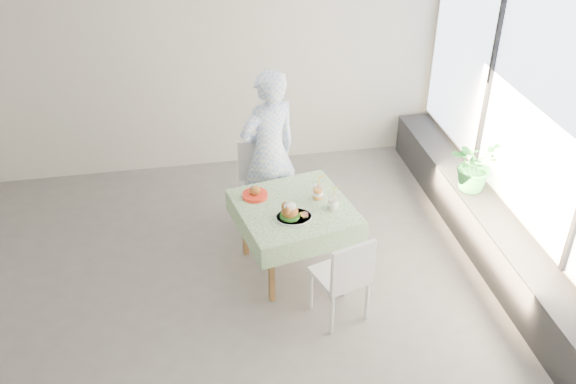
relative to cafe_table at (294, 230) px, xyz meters
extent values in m
plane|color=#5E5B59|center=(-0.79, -0.24, -0.46)|extent=(6.00, 6.00, 0.00)
plane|color=white|center=(-0.79, -0.24, 2.34)|extent=(6.00, 6.00, 0.00)
cube|color=beige|center=(-0.79, 2.26, 0.94)|extent=(6.00, 0.02, 2.80)
cube|color=beige|center=(2.21, -0.24, 0.94)|extent=(0.02, 5.00, 2.80)
cube|color=#D1E0F9|center=(2.18, -0.24, 1.19)|extent=(0.01, 4.80, 2.18)
cube|color=black|center=(2.01, -0.24, -0.21)|extent=(0.40, 4.80, 0.50)
cube|color=brown|center=(0.00, 0.00, 0.25)|extent=(1.06, 1.06, 0.04)
cube|color=white|center=(0.00, 0.00, 0.28)|extent=(1.23, 1.23, 0.01)
cube|color=white|center=(-0.20, 0.71, 0.04)|extent=(0.47, 0.47, 0.04)
cube|color=white|center=(-0.20, 0.92, 0.29)|extent=(0.47, 0.05, 0.47)
cube|color=white|center=(0.27, -0.74, 0.00)|extent=(0.54, 0.54, 0.04)
cube|color=white|center=(0.33, -0.92, 0.23)|extent=(0.42, 0.17, 0.43)
imported|color=#98B8F3|center=(-0.12, 0.76, 0.45)|extent=(0.79, 0.67, 1.83)
cylinder|color=white|center=(-0.04, -0.20, 0.29)|extent=(0.34, 0.34, 0.02)
cylinder|color=#195214|center=(-0.08, -0.20, 0.31)|extent=(0.19, 0.19, 0.02)
ellipsoid|color=#995C24|center=(-0.08, -0.20, 0.36)|extent=(0.16, 0.14, 0.12)
ellipsoid|color=white|center=(-0.08, -0.20, 0.42)|extent=(0.11, 0.11, 0.08)
cylinder|color=maroon|center=(0.06, -0.22, 0.32)|extent=(0.06, 0.06, 0.03)
cylinder|color=white|center=(0.25, 0.09, 0.35)|extent=(0.10, 0.10, 0.14)
cylinder|color=orange|center=(0.25, 0.09, 0.34)|extent=(0.09, 0.09, 0.10)
cylinder|color=white|center=(0.25, 0.09, 0.43)|extent=(0.11, 0.11, 0.01)
cylinder|color=yellow|center=(0.25, 0.09, 0.48)|extent=(0.01, 0.04, 0.20)
cylinder|color=white|center=(0.35, -0.11, 0.35)|extent=(0.09, 0.09, 0.14)
cylinder|color=#EBE8C5|center=(0.35, -0.11, 0.33)|extent=(0.08, 0.08, 0.10)
cylinder|color=white|center=(0.35, -0.11, 0.42)|extent=(0.10, 0.10, 0.01)
cylinder|color=yellow|center=(0.35, -0.11, 0.47)|extent=(0.01, 0.03, 0.19)
cylinder|color=red|center=(-0.34, 0.22, 0.30)|extent=(0.25, 0.25, 0.04)
cylinder|color=white|center=(-0.34, 0.22, 0.31)|extent=(0.21, 0.21, 0.01)
ellipsoid|color=#995C24|center=(-0.34, 0.22, 0.35)|extent=(0.11, 0.10, 0.09)
imported|color=#287938|center=(1.98, 0.35, 0.33)|extent=(0.68, 0.65, 0.58)
camera|label=1|loc=(-0.98, -4.97, 3.68)|focal=40.00mm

